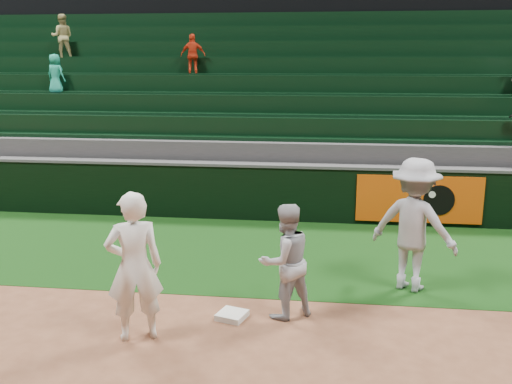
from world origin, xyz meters
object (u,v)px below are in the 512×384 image
at_px(first_baseman, 134,267).
at_px(base_coach, 414,225).
at_px(first_base, 232,315).
at_px(baserunner, 285,261).

xyz_separation_m(first_baseman, base_coach, (3.68, 2.07, 0.07)).
height_order(first_base, baserunner, baserunner).
xyz_separation_m(baserunner, base_coach, (1.86, 1.20, 0.23)).
bearing_deg(first_baseman, first_base, -170.74).
bearing_deg(first_base, base_coach, 27.90).
distance_m(first_base, first_baseman, 1.60).
relative_size(baserunner, base_coach, 0.79).
xyz_separation_m(first_baseman, baserunner, (1.82, 0.87, -0.16)).
height_order(first_base, base_coach, base_coach).
bearing_deg(first_baseman, baserunner, -177.71).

